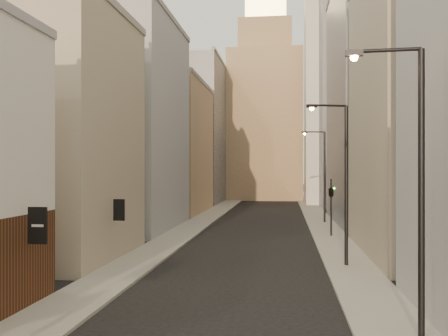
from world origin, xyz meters
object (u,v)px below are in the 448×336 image
clock_tower (266,108)px  streetlamp_far (322,171)px  traffic_light_right (331,191)px  streetlamp_near (413,173)px  streetlamp_mid (342,175)px  white_tower (330,91)px

clock_tower → streetlamp_far: 45.24m
clock_tower → traffic_light_right: clock_tower is taller
clock_tower → streetlamp_near: clock_tower is taller
clock_tower → streetlamp_near: size_ratio=4.47×
streetlamp_far → streetlamp_near: bearing=-101.3°
streetlamp_far → traffic_light_right: 10.88m
streetlamp_mid → streetlamp_far: bearing=73.0°
streetlamp_far → white_tower: bearing=71.6°
clock_tower → streetlamp_far: size_ratio=4.55×
clock_tower → white_tower: clock_tower is taller
white_tower → streetlamp_far: 31.90m
white_tower → streetlamp_mid: bearing=-94.3°
streetlamp_mid → streetlamp_far: (0.60, 23.83, 0.09)m
white_tower → streetlamp_mid: 54.52m
streetlamp_far → traffic_light_right: size_ratio=1.97×
white_tower → streetlamp_mid: white_tower is taller
white_tower → streetlamp_far: size_ratio=4.21×
streetlamp_near → streetlamp_mid: size_ratio=1.04×
clock_tower → streetlamp_far: (7.63, -42.95, -12.00)m
streetlamp_mid → traffic_light_right: (0.56, 13.09, -1.61)m
traffic_light_right → clock_tower: bearing=-59.3°
traffic_light_right → streetlamp_mid: bearing=110.2°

